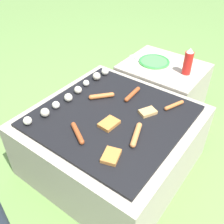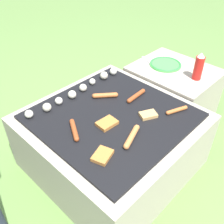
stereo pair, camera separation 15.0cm
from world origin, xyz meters
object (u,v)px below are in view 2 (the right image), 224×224
(condiment_bottle, at_px, (199,67))
(sausage_front_center, at_px, (177,110))
(fork_utensil, at_px, (148,61))
(plate_colorful, at_px, (166,64))

(condiment_bottle, bearing_deg, sausage_front_center, -165.16)
(condiment_bottle, distance_m, fork_utensil, 0.41)
(sausage_front_center, distance_m, condiment_bottle, 0.44)
(sausage_front_center, bearing_deg, fork_utensil, 53.08)
(sausage_front_center, height_order, condiment_bottle, condiment_bottle)
(condiment_bottle, bearing_deg, plate_colorful, 87.02)
(condiment_bottle, relative_size, fork_utensil, 1.09)
(condiment_bottle, height_order, fork_utensil, condiment_bottle)
(fork_utensil, bearing_deg, condiment_bottle, -85.27)
(plate_colorful, xyz_separation_m, fork_utensil, (-0.05, 0.13, -0.01))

